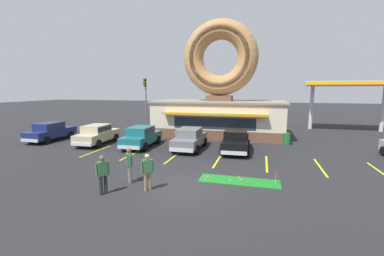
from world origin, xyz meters
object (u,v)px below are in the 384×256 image
Objects in this scene: car_teal at (141,136)px; trash_bin at (287,139)px; traffic_light_pole at (146,96)px; pedestrian_blue_sweater_man at (147,170)px; putting_flag_pin at (277,176)px; pedestrian_leather_jacket_man at (103,173)px; golf_ball at (230,181)px; car_grey at (190,138)px; car_navy at (50,131)px; pedestrian_hooded_kid at (129,163)px; car_black at (236,140)px; car_champagne at (97,133)px.

car_teal is 4.74× the size of trash_bin.
pedestrian_blue_sweater_man is at bearing -64.64° from traffic_light_pole.
pedestrian_blue_sweater_man is (-5.60, -2.26, 0.49)m from putting_flag_pin.
pedestrian_leather_jacket_man is 20.87m from traffic_light_pole.
car_grey reaches higher than golf_ball.
pedestrian_blue_sweater_man reaches higher than car_navy.
pedestrian_blue_sweater_man is at bearing -120.38° from trash_bin.
car_grey is at bearing 83.10° from pedestrian_hooded_kid.
car_navy is at bearing 141.69° from pedestrian_leather_jacket_man.
car_navy is (-8.80, 0.14, 0.00)m from car_teal.
pedestrian_leather_jacket_man is (-4.75, -9.19, 0.08)m from car_black.
pedestrian_blue_sweater_man reaches higher than car_teal.
traffic_light_pole is (-7.12, 19.42, 2.75)m from pedestrian_leather_jacket_man.
pedestrian_hooded_kid is (-0.91, -7.50, 0.08)m from car_grey.
car_black is 15.92m from traffic_light_pole.
pedestrian_hooded_kid is (2.98, -7.30, 0.08)m from car_teal.
pedestrian_blue_sweater_man is (13.03, -8.09, 0.06)m from car_navy.
pedestrian_hooded_kid is (-1.25, 0.66, 0.02)m from pedestrian_blue_sweater_man.
trash_bin is at bearing 10.36° from car_navy.
putting_flag_pin is 0.12× the size of car_champagne.
pedestrian_hooded_kid reaches higher than golf_ball.
pedestrian_hooded_kid is at bearing -46.41° from car_champagne.
pedestrian_blue_sweater_man is 0.98× the size of pedestrian_hooded_kid.
pedestrian_hooded_kid is at bearing -96.90° from car_grey.
golf_ball is 20.86m from traffic_light_pole.
car_black is 1.00× the size of car_champagne.
car_black is 16.12m from car_navy.
pedestrian_blue_sweater_man is 0.98× the size of pedestrian_leather_jacket_man.
traffic_light_pole reaches higher than car_grey.
car_black is 2.75× the size of pedestrian_blue_sweater_man.
putting_flag_pin is at bearing -44.76° from car_grey.
putting_flag_pin is 0.33× the size of pedestrian_blue_sweater_man.
pedestrian_blue_sweater_man is 1.72× the size of trash_bin.
car_black is 7.32m from car_teal.
car_navy is (-4.85, 0.15, 0.00)m from car_champagne.
trash_bin is 17.37m from traffic_light_pole.
car_teal is at bearing 149.93° from putting_flag_pin.
car_champagne reaches higher than putting_flag_pin.
trash_bin is at bearing -23.47° from traffic_light_pole.
car_grey is at bearing -50.87° from traffic_light_pole.
car_teal and car_navy have the same top height.
golf_ball is 0.01× the size of car_navy.
golf_ball is at bearing -27.04° from car_champagne.
traffic_light_pole reaches higher than pedestrian_leather_jacket_man.
pedestrian_leather_jacket_man reaches higher than car_black.
car_champagne is at bearing -165.89° from trash_bin.
pedestrian_leather_jacket_man is (11.37, -8.98, 0.08)m from car_navy.
trash_bin is at bearing 53.71° from pedestrian_hooded_kid.
putting_flag_pin is 0.12× the size of car_black.
trash_bin is at bearing 42.13° from car_black.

